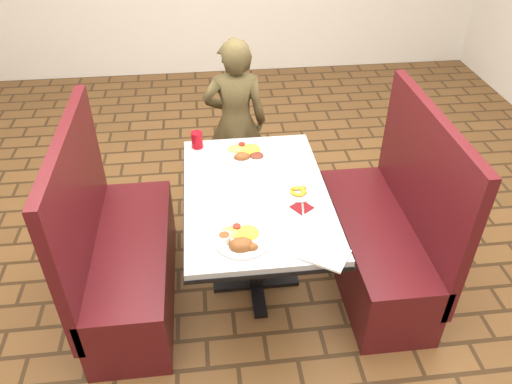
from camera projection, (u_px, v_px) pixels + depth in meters
dining_table at (256, 206)px, 2.84m from camera, size 0.81×1.21×0.75m
booth_bench_left at (123, 258)px, 2.96m from camera, size 0.47×1.20×1.17m
booth_bench_right at (383, 237)px, 3.11m from camera, size 0.47×1.20×1.17m
diner_person at (236, 123)px, 3.66m from camera, size 0.48×0.32×1.27m
near_dinner_plate at (241, 237)px, 2.44m from camera, size 0.28×0.28×0.09m
far_dinner_plate at (246, 151)px, 3.08m from camera, size 0.29×0.29×0.08m
plantain_plate at (299, 192)px, 2.77m from camera, size 0.17×0.17×0.03m
maroon_napkin at (302, 207)px, 2.67m from camera, size 0.13×0.13×0.00m
spoon_utensil at (303, 206)px, 2.67m from camera, size 0.03×0.14×0.00m
red_tumbler at (197, 140)px, 3.14m from camera, size 0.07×0.07×0.11m
paper_napkin at (324, 255)px, 2.37m from camera, size 0.27×0.26×0.01m
knife_utensil at (250, 232)px, 2.50m from camera, size 0.05×0.18×0.00m
fork_utensil at (248, 239)px, 2.46m from camera, size 0.02×0.16×0.00m
lettuce_shreds at (262, 185)px, 2.84m from camera, size 0.28×0.32×0.00m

